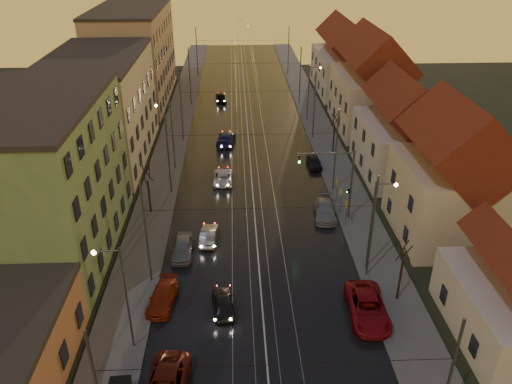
{
  "coord_description": "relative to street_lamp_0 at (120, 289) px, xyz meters",
  "views": [
    {
      "loc": [
        -1.73,
        -23.01,
        24.79
      ],
      "look_at": [
        0.14,
        19.14,
        2.5
      ],
      "focal_mm": 35.0,
      "sensor_mm": 36.0,
      "label": 1
    }
  ],
  "objects": [
    {
      "name": "bare_tree_0",
      "position": [
        -1.09,
        18.0,
        -2.4
      ],
      "size": [
        1.09,
        1.09,
        5.11
      ],
      "color": "black",
      "rests_on": "ground"
    },
    {
      "name": "street_lamp_3",
      "position": [
        18.21,
        44.0,
        0.0
      ],
      "size": [
        1.75,
        0.32,
        8.0
      ],
      "color": "#595B60",
      "rests_on": "ground"
    },
    {
      "name": "catenary_pole_l_5",
      "position": [
        0.5,
        70.0,
        -0.39
      ],
      "size": [
        0.16,
        0.16,
        9.0
      ],
      "primitive_type": "cylinder",
      "color": "#595B60",
      "rests_on": "ground"
    },
    {
      "name": "house_right_3",
      "position": [
        26.1,
        41.0,
        0.92
      ],
      "size": [
        9.18,
        14.28,
        11.5
      ],
      "color": "beige",
      "rests_on": "ground"
    },
    {
      "name": "sidewalk_left",
      "position": [
        -0.9,
        38.0,
        -4.81
      ],
      "size": [
        4.0,
        120.0,
        0.15
      ],
      "primitive_type": "cube",
      "color": "#4C4C4C",
      "rests_on": "ground"
    },
    {
      "name": "ground",
      "position": [
        9.1,
        -2.0,
        -4.89
      ],
      "size": [
        160.0,
        160.0,
        0.0
      ],
      "primitive_type": "plane",
      "color": "black",
      "rests_on": "ground"
    },
    {
      "name": "sidewalk_right",
      "position": [
        19.1,
        38.0,
        -4.81
      ],
      "size": [
        4.0,
        120.0,
        0.15
      ],
      "primitive_type": "cube",
      "color": "#4C4C4C",
      "rests_on": "ground"
    },
    {
      "name": "house_right_1",
      "position": [
        26.1,
        13.0,
        0.56
      ],
      "size": [
        8.67,
        10.2,
        10.8
      ],
      "color": "beige",
      "rests_on": "ground"
    },
    {
      "name": "driving_car_0",
      "position": [
        6.23,
        3.48,
        -4.25
      ],
      "size": [
        1.91,
        3.9,
        1.28
      ],
      "primitive_type": "imported",
      "rotation": [
        0.0,
        0.0,
        3.25
      ],
      "color": "black",
      "rests_on": "ground"
    },
    {
      "name": "parked_right_0",
      "position": [
        16.59,
        2.33,
        -4.09
      ],
      "size": [
        2.86,
        5.81,
        1.59
      ],
      "primitive_type": "imported",
      "rotation": [
        0.0,
        0.0,
        -0.04
      ],
      "color": "maroon",
      "rests_on": "ground"
    },
    {
      "name": "driving_car_2",
      "position": [
        5.91,
        24.47,
        -4.27
      ],
      "size": [
        2.06,
        4.46,
        1.24
      ],
      "primitive_type": "imported",
      "rotation": [
        0.0,
        0.0,
        3.14
      ],
      "color": "silver",
      "rests_on": "ground"
    },
    {
      "name": "driving_car_3",
      "position": [
        6.16,
        35.54,
        -4.13
      ],
      "size": [
        2.69,
        5.42,
        1.51
      ],
      "primitive_type": "imported",
      "rotation": [
        0.0,
        0.0,
        3.03
      ],
      "color": "#1B1C51",
      "rests_on": "ground"
    },
    {
      "name": "parked_right_1",
      "position": [
        15.92,
        16.57,
        -4.18
      ],
      "size": [
        2.46,
        5.05,
        1.42
      ],
      "primitive_type": "imported",
      "rotation": [
        0.0,
        0.0,
        -0.1
      ],
      "color": "#97979C",
      "rests_on": "ground"
    },
    {
      "name": "catenary_pole_r_1",
      "position": [
        17.7,
        7.0,
        -0.39
      ],
      "size": [
        0.16,
        0.16,
        9.0
      ],
      "primitive_type": "cylinder",
      "color": "#595B60",
      "rests_on": "ground"
    },
    {
      "name": "street_lamp_2",
      "position": [
        0.0,
        28.0,
        0.0
      ],
      "size": [
        1.75,
        0.32,
        8.0
      ],
      "color": "#595B60",
      "rests_on": "ground"
    },
    {
      "name": "bare_tree_2",
      "position": [
        19.51,
        32.0,
        -2.4
      ],
      "size": [
        1.09,
        1.09,
        5.11
      ],
      "color": "black",
      "rests_on": "ground"
    },
    {
      "name": "tram_rail_0",
      "position": [
        6.9,
        38.0,
        -4.83
      ],
      "size": [
        0.06,
        120.0,
        0.03
      ],
      "primitive_type": "cube",
      "color": "gray",
      "rests_on": "road"
    },
    {
      "name": "road",
      "position": [
        9.1,
        38.0,
        -4.87
      ],
      "size": [
        16.0,
        120.0,
        0.04
      ],
      "primitive_type": "cube",
      "color": "black",
      "rests_on": "ground"
    },
    {
      "name": "bare_tree_1",
      "position": [
        19.31,
        4.0,
        -2.4
      ],
      "size": [
        1.09,
        1.09,
        5.11
      ],
      "color": "black",
      "rests_on": "ground"
    },
    {
      "name": "parked_right_2",
      "position": [
        16.55,
        27.92,
        -4.25
      ],
      "size": [
        1.59,
        3.75,
        1.27
      ],
      "primitive_type": "imported",
      "rotation": [
        0.0,
        0.0,
        0.03
      ],
      "color": "black",
      "rests_on": "ground"
    },
    {
      "name": "parked_left_3",
      "position": [
        2.67,
        10.63,
        -4.16
      ],
      "size": [
        1.75,
        4.28,
        1.45
      ],
      "primitive_type": "imported",
      "rotation": [
        0.0,
        0.0,
        -0.01
      ],
      "color": "gray",
      "rests_on": "ground"
    },
    {
      "name": "catenary_pole_l_2",
      "position": [
        0.5,
        22.0,
        -0.39
      ],
      "size": [
        0.16,
        0.16,
        9.0
      ],
      "primitive_type": "cylinder",
      "color": "#595B60",
      "rests_on": "ground"
    },
    {
      "name": "catenary_pole_r_5",
      "position": [
        17.7,
        70.0,
        -0.39
      ],
      "size": [
        0.16,
        0.16,
        9.0
      ],
      "primitive_type": "cylinder",
      "color": "#595B60",
      "rests_on": "ground"
    },
    {
      "name": "catenary_pole_r_3",
      "position": [
        17.7,
        37.0,
        -0.39
      ],
      "size": [
        0.16,
        0.16,
        9.0
      ],
      "primitive_type": "cylinder",
      "color": "#595B60",
      "rests_on": "ground"
    },
    {
      "name": "apartment_left_2",
      "position": [
        -8.4,
        32.0,
        1.11
      ],
      "size": [
        10.0,
        20.0,
        12.0
      ],
      "primitive_type": "cube",
      "color": "#C0B194",
      "rests_on": "ground"
    },
    {
      "name": "tram_rail_1",
      "position": [
        8.33,
        38.0,
        -4.83
      ],
      "size": [
        0.06,
        120.0,
        0.03
      ],
      "primitive_type": "cube",
      "color": "gray",
      "rests_on": "road"
    },
    {
      "name": "street_lamp_1",
      "position": [
        18.21,
        8.0,
        0.0
      ],
      "size": [
        1.75,
        0.32,
        8.0
      ],
      "color": "#595B60",
      "rests_on": "ground"
    },
    {
      "name": "catenary_pole_l_3",
      "position": [
        0.5,
        37.0,
        -0.39
      ],
      "size": [
        0.16,
        0.16,
        9.0
      ],
      "primitive_type": "cylinder",
      "color": "#595B60",
      "rests_on": "ground"
    },
    {
      "name": "apartment_left_3",
      "position": [
        -8.4,
        56.0,
        2.11
      ],
      "size": [
        10.0,
        24.0,
        14.0
      ],
      "primitive_type": "cube",
      "color": "tan",
      "rests_on": "ground"
    },
    {
      "name": "catenary_pole_r_4",
      "position": [
        17.7,
        52.0,
        -0.39
      ],
      "size": [
        0.16,
        0.16,
        9.0
      ],
      "primitive_type": "cylinder",
      "color": "#595B60",
      "rests_on": "ground"
    },
    {
      "name": "tram_rail_2",
      "position": [
        9.87,
        38.0,
        -4.83
      ],
      "size": [
        0.06,
        120.0,
        0.03
      ],
      "primitive_type": "cube",
      "color": "gray",
      "rests_on": "road"
    },
    {
      "name": "driving_car_4",
      "position": [
        5.2,
        53.8,
        -4.16
      ],
      "size": [
        1.96,
        4.35,
        1.45
      ],
      "primitive_type": "imported",
      "rotation": [
        0.0,
        0.0,
        3.2
      ],
      "color": "black",
      "rests_on": "ground"
    },
    {
      "name": "catenary_pole_r_2",
      "position": [
        17.7,
        22.0,
        -0.39
      ],
      "size": [
        0.16,
        0.16,
        9.0
      ],
      "primitive_type": "cylinder",
      "color": "#595B60",
      "rests_on": "ground"
    },
    {
      "name": "house_right_2",
      "position": [
        26.1,
        26.0,
        -0.24
      ],
      "size": [
        9.18,
        12.24,
        9.2
      ],
      "color": "silver",
      "rests_on": "ground"
    },
    {
      "name": "apartment_left_1",
      "position": [
        -8.4,
        12.0,
        1.61
      ],
      "size": [
        10.0,
        18.0,
        13.0
      ],
      "primitive_type": "cube",
      "color": "#608353",
      "rests_on": "ground"
    },
    {
      "name": "street_lamp_0",
      "position": [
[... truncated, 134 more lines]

